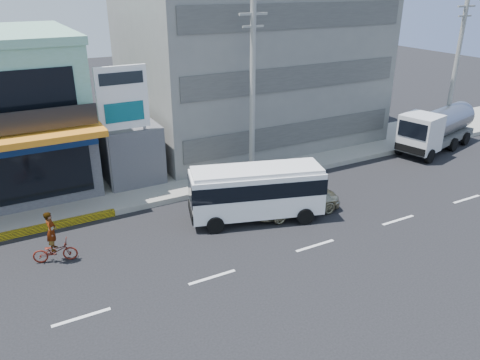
{
  "coord_description": "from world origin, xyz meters",
  "views": [
    {
      "loc": [
        -6.36,
        -14.05,
        10.73
      ],
      "look_at": [
        3.14,
        3.52,
        2.2
      ],
      "focal_mm": 35.0,
      "sensor_mm": 36.0,
      "label": 1
    }
  ],
  "objects_px": {
    "minibus": "(257,189)",
    "sedan": "(295,198)",
    "utility_pole_near": "(252,94)",
    "tanker_truck": "(436,128)",
    "billboard": "(123,105)",
    "motorcycle_rider": "(54,245)",
    "utility_pole_far": "(455,69)",
    "concrete_building": "(248,40)",
    "satellite_dish": "(126,121)"
  },
  "relations": [
    {
      "from": "satellite_dish",
      "to": "utility_pole_near",
      "type": "height_order",
      "value": "utility_pole_near"
    },
    {
      "from": "sedan",
      "to": "motorcycle_rider",
      "type": "relative_size",
      "value": 2.03
    },
    {
      "from": "billboard",
      "to": "sedan",
      "type": "relative_size",
      "value": 1.5
    },
    {
      "from": "utility_pole_far",
      "to": "tanker_truck",
      "type": "relative_size",
      "value": 1.32
    },
    {
      "from": "sedan",
      "to": "motorcycle_rider",
      "type": "xyz_separation_m",
      "value": [
        -11.21,
        1.04,
        -0.04
      ]
    },
    {
      "from": "tanker_truck",
      "to": "motorcycle_rider",
      "type": "height_order",
      "value": "tanker_truck"
    },
    {
      "from": "utility_pole_far",
      "to": "utility_pole_near",
      "type": "bearing_deg",
      "value": 180.0
    },
    {
      "from": "minibus",
      "to": "sedan",
      "type": "bearing_deg",
      "value": -9.57
    },
    {
      "from": "utility_pole_near",
      "to": "tanker_truck",
      "type": "distance_m",
      "value": 14.31
    },
    {
      "from": "minibus",
      "to": "sedan",
      "type": "height_order",
      "value": "minibus"
    },
    {
      "from": "concrete_building",
      "to": "motorcycle_rider",
      "type": "bearing_deg",
      "value": -144.45
    },
    {
      "from": "satellite_dish",
      "to": "tanker_truck",
      "type": "relative_size",
      "value": 0.2
    },
    {
      "from": "billboard",
      "to": "minibus",
      "type": "bearing_deg",
      "value": -52.0
    },
    {
      "from": "tanker_truck",
      "to": "minibus",
      "type": "bearing_deg",
      "value": -169.32
    },
    {
      "from": "utility_pole_far",
      "to": "motorcycle_rider",
      "type": "xyz_separation_m",
      "value": [
        -27.2,
        -3.26,
        -4.4
      ]
    },
    {
      "from": "utility_pole_far",
      "to": "sedan",
      "type": "bearing_deg",
      "value": -164.95
    },
    {
      "from": "utility_pole_far",
      "to": "motorcycle_rider",
      "type": "height_order",
      "value": "utility_pole_far"
    },
    {
      "from": "concrete_building",
      "to": "minibus",
      "type": "distance_m",
      "value": 14.11
    },
    {
      "from": "concrete_building",
      "to": "tanker_truck",
      "type": "distance_m",
      "value": 14.13
    },
    {
      "from": "utility_pole_far",
      "to": "sedan",
      "type": "height_order",
      "value": "utility_pole_far"
    },
    {
      "from": "minibus",
      "to": "sedan",
      "type": "distance_m",
      "value": 2.19
    },
    {
      "from": "sedan",
      "to": "tanker_truck",
      "type": "bearing_deg",
      "value": -70.76
    },
    {
      "from": "concrete_building",
      "to": "tanker_truck",
      "type": "relative_size",
      "value": 2.12
    },
    {
      "from": "billboard",
      "to": "motorcycle_rider",
      "type": "distance_m",
      "value": 8.07
    },
    {
      "from": "motorcycle_rider",
      "to": "utility_pole_near",
      "type": "bearing_deg",
      "value": 16.24
    },
    {
      "from": "billboard",
      "to": "motorcycle_rider",
      "type": "relative_size",
      "value": 3.04
    },
    {
      "from": "concrete_building",
      "to": "utility_pole_far",
      "type": "relative_size",
      "value": 1.6
    },
    {
      "from": "minibus",
      "to": "motorcycle_rider",
      "type": "distance_m",
      "value": 9.26
    },
    {
      "from": "tanker_truck",
      "to": "motorcycle_rider",
      "type": "relative_size",
      "value": 3.33
    },
    {
      "from": "utility_pole_near",
      "to": "minibus",
      "type": "xyz_separation_m",
      "value": [
        -2.0,
        -3.96,
        -3.57
      ]
    },
    {
      "from": "concrete_building",
      "to": "utility_pole_near",
      "type": "xyz_separation_m",
      "value": [
        -4.0,
        -7.6,
        -1.85
      ]
    },
    {
      "from": "billboard",
      "to": "motorcycle_rider",
      "type": "bearing_deg",
      "value": -132.86
    },
    {
      "from": "utility_pole_far",
      "to": "tanker_truck",
      "type": "xyz_separation_m",
      "value": [
        -2.18,
        -0.98,
        -3.61
      ]
    },
    {
      "from": "utility_pole_near",
      "to": "minibus",
      "type": "bearing_deg",
      "value": -116.8
    },
    {
      "from": "utility_pole_far",
      "to": "motorcycle_rider",
      "type": "bearing_deg",
      "value": -173.16
    },
    {
      "from": "concrete_building",
      "to": "utility_pole_far",
      "type": "bearing_deg",
      "value": -32.35
    },
    {
      "from": "tanker_truck",
      "to": "concrete_building",
      "type": "bearing_deg",
      "value": 138.85
    },
    {
      "from": "minibus",
      "to": "utility_pole_near",
      "type": "bearing_deg",
      "value": 63.2
    },
    {
      "from": "satellite_dish",
      "to": "minibus",
      "type": "height_order",
      "value": "satellite_dish"
    },
    {
      "from": "concrete_building",
      "to": "utility_pole_near",
      "type": "distance_m",
      "value": 8.79
    },
    {
      "from": "satellite_dish",
      "to": "utility_pole_near",
      "type": "bearing_deg",
      "value": -30.96
    },
    {
      "from": "billboard",
      "to": "minibus",
      "type": "distance_m",
      "value": 8.04
    },
    {
      "from": "tanker_truck",
      "to": "sedan",
      "type": "bearing_deg",
      "value": -166.47
    },
    {
      "from": "concrete_building",
      "to": "tanker_truck",
      "type": "bearing_deg",
      "value": -41.15
    },
    {
      "from": "billboard",
      "to": "utility_pole_far",
      "type": "distance_m",
      "value": 22.57
    },
    {
      "from": "sedan",
      "to": "utility_pole_near",
      "type": "bearing_deg",
      "value": 5.84
    },
    {
      "from": "minibus",
      "to": "tanker_truck",
      "type": "distance_m",
      "value": 16.1
    },
    {
      "from": "motorcycle_rider",
      "to": "minibus",
      "type": "bearing_deg",
      "value": -4.35
    },
    {
      "from": "sedan",
      "to": "tanker_truck",
      "type": "height_order",
      "value": "tanker_truck"
    },
    {
      "from": "concrete_building",
      "to": "tanker_truck",
      "type": "xyz_separation_m",
      "value": [
        9.82,
        -8.58,
        -5.46
      ]
    }
  ]
}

